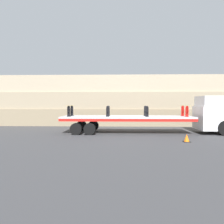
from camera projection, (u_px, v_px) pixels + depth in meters
ground_plane at (127, 133)px, 17.29m from camera, size 120.00×120.00×0.00m
rock_cliff at (125, 101)px, 23.51m from camera, size 60.00×3.30×5.25m
truck_cab at (214, 115)px, 16.99m from camera, size 2.37×2.60×2.90m
flatbed_trailer at (118, 119)px, 17.27m from camera, size 10.23×2.64×1.33m
fire_hydrant_black_near_0 at (69, 111)px, 16.82m from camera, size 0.29×0.53×0.83m
fire_hydrant_black_far_0 at (72, 111)px, 17.93m from camera, size 0.29×0.53×0.83m
fire_hydrant_black_near_1 at (108, 111)px, 16.71m from camera, size 0.29×0.53×0.83m
fire_hydrant_black_far_1 at (108, 111)px, 17.83m from camera, size 0.29×0.53×0.83m
fire_hydrant_black_near_2 at (147, 111)px, 16.60m from camera, size 0.29×0.53×0.83m
fire_hydrant_black_far_2 at (145, 111)px, 17.72m from camera, size 0.29×0.53×0.83m
fire_hydrant_red_near_3 at (187, 111)px, 16.49m from camera, size 0.29×0.53×0.83m
fire_hydrant_red_far_3 at (183, 111)px, 17.61m from camera, size 0.29×0.53×0.83m
cargo_strap_rear at (70, 106)px, 17.36m from camera, size 0.05×2.74×0.01m
cargo_strap_middle at (185, 106)px, 17.04m from camera, size 0.05×2.74×0.01m
traffic_cone at (187, 138)px, 13.29m from camera, size 0.42×0.42×0.48m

